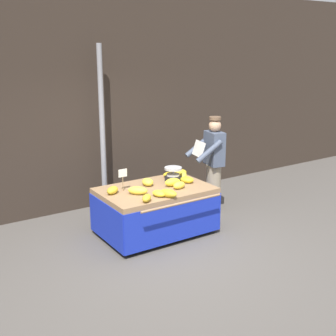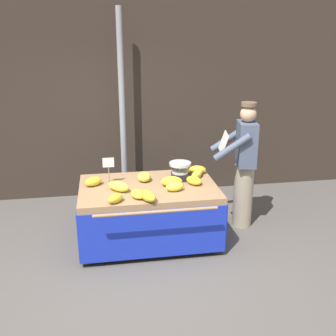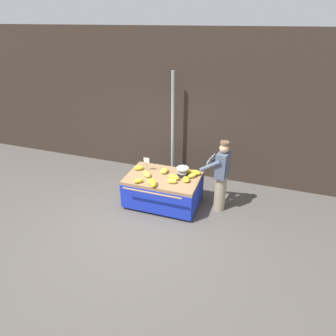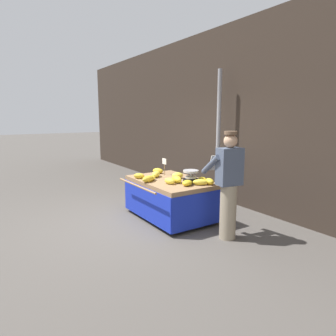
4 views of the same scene
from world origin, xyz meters
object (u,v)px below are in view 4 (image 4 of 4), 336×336
Objects in this scene: banana_bunch_2 at (148,179)px; street_pole at (218,139)px; banana_bunch_1 at (202,180)px; banana_bunch_4 at (170,181)px; banana_cart at (171,190)px; banana_bunch_5 at (209,181)px; price_sign at (164,163)px; banana_bunch_8 at (187,183)px; banana_bunch_6 at (178,175)px; banana_bunch_7 at (177,179)px; banana_bunch_11 at (150,178)px; weighing_scale at (191,177)px; banana_bunch_10 at (139,176)px; vendor_person at (228,185)px; banana_bunch_9 at (158,171)px; banana_bunch_0 at (156,174)px; banana_bunch_3 at (200,182)px.

street_pole is at bearing 94.91° from banana_bunch_2.
banana_bunch_4 is (-0.21, -0.57, 0.01)m from banana_bunch_1.
street_pole is 13.17× the size of banana_bunch_1.
banana_cart is at bearing -81.04° from street_pole.
banana_bunch_5 reaches higher than banana_bunch_4.
banana_bunch_8 is at bearing -10.56° from price_sign.
banana_bunch_6 is (0.03, 0.64, -0.00)m from banana_bunch_2.
banana_bunch_7 is (0.31, -0.24, 0.01)m from banana_bunch_6.
banana_bunch_8 reaches higher than banana_bunch_11.
banana_bunch_11 is at bearing -139.12° from weighing_scale.
banana_bunch_10 reaches higher than banana_cart.
vendor_person is at bearing 19.00° from banana_bunch_8.
banana_bunch_1 is 0.82m from vendor_person.
banana_bunch_8 is (0.79, -1.42, -0.66)m from street_pole.
street_pole reaches higher than banana_bunch_1.
banana_bunch_5 reaches higher than banana_bunch_8.
banana_bunch_1 is 0.21m from banana_bunch_5.
banana_bunch_9 is at bearing 170.17° from banana_cart.
banana_bunch_5 is at bearing 53.72° from banana_bunch_4.
weighing_scale is at bearing -62.24° from street_pole.
banana_bunch_9 is (-0.45, -1.26, -0.65)m from street_pole.
banana_bunch_0 is at bearing -175.87° from banana_bunch_8.
banana_bunch_10 is (-0.36, 0.01, -0.01)m from banana_bunch_2.
vendor_person reaches higher than banana_bunch_0.
weighing_scale is (0.43, 0.15, 0.32)m from banana_cart.
price_sign is at bearing -101.89° from street_pole.
street_pole is at bearing 119.09° from banana_bunch_8.
banana_bunch_9 is (-0.67, 0.12, 0.26)m from banana_cart.
banana_bunch_5 is 0.98× the size of banana_bunch_9.
banana_bunch_9 reaches higher than banana_bunch_4.
banana_bunch_8 is (0.14, -0.19, -0.07)m from weighing_scale.
banana_bunch_6 is (0.34, 0.29, -0.00)m from banana_bunch_0.
banana_bunch_8 is at bearing 4.13° from banana_bunch_0.
banana_bunch_3 is 0.54m from banana_bunch_4.
street_pole is 13.03× the size of banana_bunch_11.
banana_bunch_2 reaches higher than banana_bunch_3.
banana_bunch_5 is (0.05, 0.17, 0.00)m from banana_bunch_3.
banana_bunch_1 is 0.98× the size of banana_bunch_8.
weighing_scale is at bearing -144.45° from banana_bunch_5.
banana_bunch_3 is 1.02× the size of banana_bunch_7.
street_pole reaches higher than banana_bunch_11.
banana_bunch_0 is at bearing 170.37° from banana_bunch_4.
banana_bunch_7 is (0.50, -1.44, -0.64)m from street_pole.
price_sign is at bearing -178.10° from vendor_person.
banana_bunch_9 is at bearing -177.19° from vendor_person.
banana_bunch_0 is 0.65m from banana_bunch_7.
banana_bunch_7 is (-0.38, -0.24, 0.01)m from banana_bunch_3.
street_pole is 1.80m from banana_bunch_4.
weighing_scale is 0.26m from banana_bunch_7.
banana_bunch_11 is (-0.81, -0.54, -0.01)m from banana_bunch_3.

